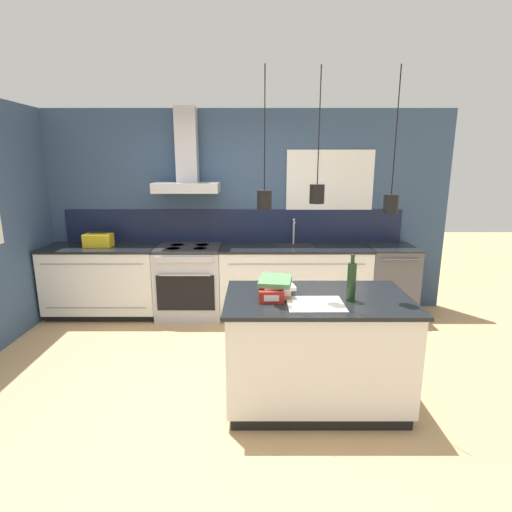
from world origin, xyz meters
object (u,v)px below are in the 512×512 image
Objects in this scene: oven_range at (188,281)px; bottle_on_island at (350,281)px; dishwasher at (387,281)px; book_stack at (274,286)px; yellow_toolbox at (96,240)px; red_supply_box at (269,295)px.

bottle_on_island reaches higher than oven_range.
bottle_on_island is (-0.99, -2.01, 0.61)m from dishwasher.
book_stack is 2.85m from yellow_toolbox.
red_supply_box is (-1.60, -2.02, 0.50)m from dishwasher.
red_supply_box is (-0.61, -0.01, -0.11)m from bottle_on_island.
bottle_on_island is 1.06× the size of yellow_toolbox.
book_stack reaches higher than red_supply_box.
dishwasher is (2.57, 0.00, 0.00)m from oven_range.
book_stack is (1.01, -1.88, 0.53)m from oven_range.
yellow_toolbox is at bearing 138.54° from book_stack.
red_supply_box is at bearing -128.27° from dishwasher.
book_stack reaches higher than oven_range.
oven_range is 2.52× the size of bottle_on_island.
oven_range is at bearing 118.18° from book_stack.
oven_range is 2.57m from dishwasher.
red_supply_box is at bearing -44.00° from yellow_toolbox.
book_stack is (-0.57, 0.13, -0.08)m from bottle_on_island.
yellow_toolbox is (-1.13, 0.00, 0.54)m from oven_range.
yellow_toolbox is (-2.13, 1.89, 0.01)m from book_stack.
red_supply_box is 2.91m from yellow_toolbox.
dishwasher is 2.50m from book_stack.
oven_range is 2.68× the size of yellow_toolbox.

